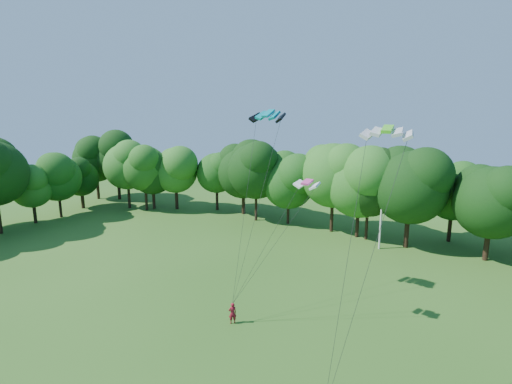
% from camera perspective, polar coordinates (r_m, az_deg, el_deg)
% --- Properties ---
extents(utility_pole, '(1.69, 0.69, 8.85)m').
position_cam_1_polar(utility_pole, '(48.14, 17.48, -2.64)').
color(utility_pole, beige).
rests_on(utility_pole, ground).
extents(kite_flyer_left, '(0.72, 0.71, 1.68)m').
position_cam_1_polar(kite_flyer_left, '(31.80, -3.38, -16.88)').
color(kite_flyer_left, maroon).
rests_on(kite_flyer_left, ground).
extents(kite_teal, '(3.03, 1.57, 0.69)m').
position_cam_1_polar(kite_teal, '(33.18, 1.77, 11.17)').
color(kite_teal, '#04838F').
rests_on(kite_teal, ground).
extents(kite_green, '(2.50, 1.17, 0.41)m').
position_cam_1_polar(kite_green, '(21.18, 18.27, 8.53)').
color(kite_green, '#4CD11F').
rests_on(kite_green, ground).
extents(kite_pink, '(1.94, 1.14, 0.35)m').
position_cam_1_polar(kite_pink, '(28.57, 7.33, 1.43)').
color(kite_pink, '#D03A87').
rests_on(kite_pink, ground).
extents(tree_back_west, '(8.00, 8.00, 11.64)m').
position_cam_1_polar(tree_back_west, '(66.03, -15.67, 3.69)').
color(tree_back_west, '#321E14').
rests_on(tree_back_west, ground).
extents(tree_back_center, '(8.07, 8.07, 11.74)m').
position_cam_1_polar(tree_back_center, '(50.63, 15.86, 1.39)').
color(tree_back_center, '#322513').
rests_on(tree_back_center, ground).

